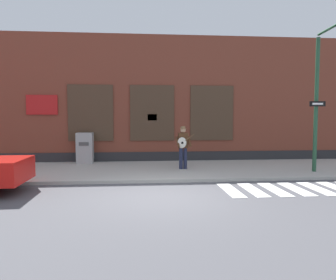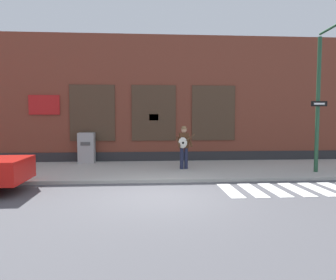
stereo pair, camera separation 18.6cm
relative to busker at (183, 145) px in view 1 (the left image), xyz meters
The scene contains 7 objects.
ground_plane 4.41m from the busker, 105.36° to the right, with size 160.00×160.00×0.00m, color #4C4C51.
sidewalk 1.54m from the busker, behind, with size 28.00×4.67×0.12m.
building_backdrop 5.03m from the busker, 104.11° to the left, with size 28.00×4.06×6.07m.
crosswalk 4.96m from the busker, 45.66° to the right, with size 5.20×1.90×0.01m.
busker is the anchor object (origin of this frame).
traffic_light 5.92m from the busker, 22.46° to the right, with size 0.68×2.72×5.28m.
utility_box 4.70m from the busker, 153.98° to the left, with size 0.72×0.62×1.38m.
Camera 1 is at (-0.66, -8.91, 2.25)m, focal length 35.00 mm.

